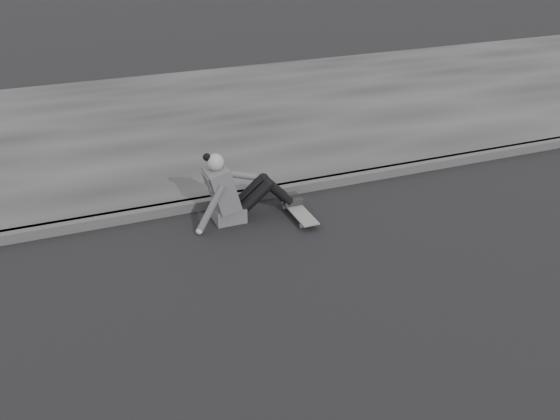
{
  "coord_description": "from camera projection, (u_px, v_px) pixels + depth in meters",
  "views": [
    {
      "loc": [
        -5.32,
        -4.16,
        3.5
      ],
      "look_at": [
        -3.15,
        1.26,
        0.5
      ],
      "focal_mm": 40.0,
      "sensor_mm": 36.0,
      "label": 1
    }
  ],
  "objects": [
    {
      "name": "curb",
      "position": [
        450.0,
        161.0,
        8.9
      ],
      "size": [
        24.0,
        0.16,
        0.12
      ],
      "primitive_type": "cube",
      "color": "#444444",
      "rests_on": "ground"
    },
    {
      "name": "sidewalk",
      "position": [
        352.0,
        102.0,
        11.39
      ],
      "size": [
        24.0,
        6.0,
        0.12
      ],
      "primitive_type": "cube",
      "color": "#363636",
      "rests_on": "ground"
    },
    {
      "name": "seated_woman",
      "position": [
        233.0,
        192.0,
        7.3
      ],
      "size": [
        1.38,
        0.46,
        0.88
      ],
      "color": "#505052",
      "rests_on": "ground"
    },
    {
      "name": "skateboard",
      "position": [
        299.0,
        212.0,
        7.47
      ],
      "size": [
        0.2,
        0.78,
        0.09
      ],
      "color": "gray",
      "rests_on": "ground"
    }
  ]
}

